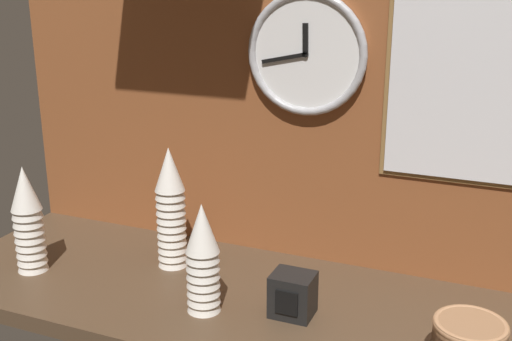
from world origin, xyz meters
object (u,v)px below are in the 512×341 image
(cup_stack_far_left, at_px, (28,219))
(menu_board, at_px, (480,65))
(wall_clock, at_px, (307,54))
(cup_stack_center, at_px, (203,258))
(cup_stack_center_left, at_px, (171,208))
(napkin_dispenser, at_px, (293,295))

(cup_stack_far_left, distance_m, menu_board, 1.14)
(cup_stack_far_left, bearing_deg, menu_board, 18.16)
(cup_stack_far_left, height_order, wall_clock, wall_clock)
(cup_stack_center, distance_m, menu_board, 0.75)
(cup_stack_center_left, height_order, cup_stack_far_left, cup_stack_center_left)
(cup_stack_far_left, relative_size, wall_clock, 0.92)
(cup_stack_far_left, xyz_separation_m, wall_clock, (0.62, 0.33, 0.41))
(cup_stack_center_left, distance_m, cup_stack_center, 0.25)
(napkin_dispenser, bearing_deg, cup_stack_far_left, -176.24)
(cup_stack_center, bearing_deg, cup_stack_center_left, 135.79)
(cup_stack_center, distance_m, wall_clock, 0.55)
(cup_stack_center, height_order, cup_stack_far_left, cup_stack_far_left)
(cup_stack_center, distance_m, cup_stack_far_left, 0.50)
(wall_clock, xyz_separation_m, napkin_dispenser, (0.07, -0.28, -0.50))
(cup_stack_center, height_order, wall_clock, wall_clock)
(wall_clock, distance_m, menu_board, 0.40)
(cup_stack_center_left, relative_size, cup_stack_center, 1.24)
(cup_stack_center_left, bearing_deg, menu_board, 13.77)
(cup_stack_far_left, distance_m, napkin_dispenser, 0.70)
(wall_clock, relative_size, menu_board, 0.54)
(cup_stack_center_left, distance_m, menu_board, 0.81)
(cup_stack_center, bearing_deg, napkin_dispenser, 16.88)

